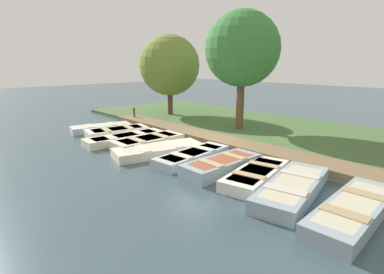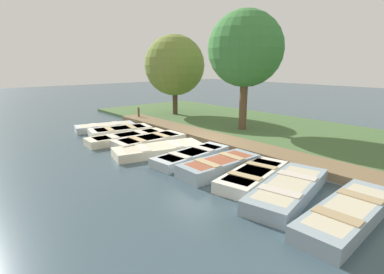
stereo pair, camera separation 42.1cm
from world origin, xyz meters
The scene contains 16 objects.
ground_plane centered at (0.00, 0.00, 0.00)m, with size 80.00×80.00×0.00m, color #384C56.
shore_bank centered at (-5.00, 0.00, 0.08)m, with size 8.00×24.00×0.15m.
dock_walkway centered at (-1.18, 0.00, 0.14)m, with size 1.28×14.73×0.28m.
rowboat_0 centered at (1.41, -5.56, 0.17)m, with size 3.09×1.67×0.34m.
rowboat_1 centered at (1.26, -4.17, 0.18)m, with size 3.08×1.74×0.36m.
rowboat_2 centered at (1.67, -2.76, 0.17)m, with size 3.62×1.18×0.35m.
rowboat_3 centered at (1.29, -1.53, 0.19)m, with size 3.07×1.23×0.39m.
rowboat_4 centered at (1.68, -0.25, 0.17)m, with size 3.60×1.99×0.35m.
rowboat_5 centered at (1.24, 1.18, 0.17)m, with size 3.19×1.28×0.34m.
rowboat_6 centered at (1.33, 2.67, 0.22)m, with size 2.85×1.10×0.44m.
rowboat_7 centered at (1.16, 3.88, 0.18)m, with size 3.04×1.63×0.37m.
rowboat_8 centered at (1.30, 5.13, 0.20)m, with size 3.57×1.83×0.40m.
rowboat_9 centered at (1.40, 6.69, 0.19)m, with size 3.58×1.18×0.39m.
mooring_post_near centered at (-1.22, -6.56, 0.43)m, with size 0.12×0.12×0.85m.
park_tree_far_left centered at (-3.93, -6.50, 3.27)m, with size 3.79×3.79×5.17m.
park_tree_left centered at (-3.73, -0.64, 4.05)m, with size 3.63×3.63×5.89m.
Camera 2 is at (7.93, 8.98, 3.41)m, focal length 28.00 mm.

